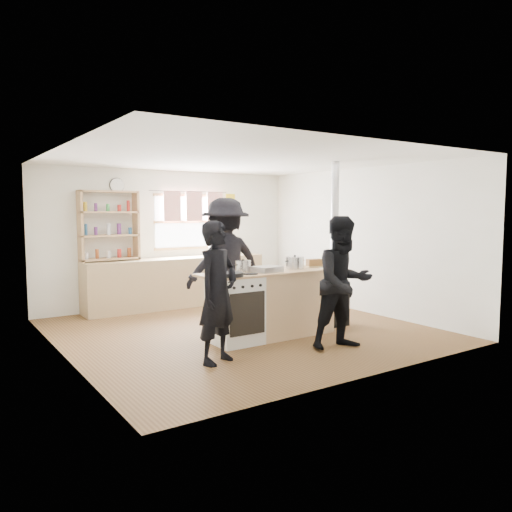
# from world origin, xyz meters

# --- Properties ---
(ground) EXTENTS (5.00, 5.00, 0.01)m
(ground) POSITION_xyz_m (0.00, 0.00, -0.01)
(ground) COLOR brown
(ground) RESTS_ON ground
(back_counter) EXTENTS (3.40, 0.55, 0.90)m
(back_counter) POSITION_xyz_m (0.00, 2.22, 0.45)
(back_counter) COLOR tan
(back_counter) RESTS_ON ground
(shelving_unit) EXTENTS (1.00, 0.28, 1.20)m
(shelving_unit) POSITION_xyz_m (-1.20, 2.34, 1.51)
(shelving_unit) COLOR tan
(shelving_unit) RESTS_ON back_counter
(thermos) EXTENTS (0.10, 0.10, 0.31)m
(thermos) POSITION_xyz_m (0.71, 2.22, 1.05)
(thermos) COLOR silver
(thermos) RESTS_ON back_counter
(cooking_island) EXTENTS (1.97, 0.64, 0.93)m
(cooking_island) POSITION_xyz_m (0.14, -0.55, 0.47)
(cooking_island) COLOR white
(cooking_island) RESTS_ON ground
(skillet_greens) EXTENTS (0.43, 0.43, 0.05)m
(skillet_greens) POSITION_xyz_m (-0.63, -0.74, 0.96)
(skillet_greens) COLOR black
(skillet_greens) RESTS_ON cooking_island
(roast_tray) EXTENTS (0.40, 0.34, 0.08)m
(roast_tray) POSITION_xyz_m (0.03, -0.62, 0.97)
(roast_tray) COLOR silver
(roast_tray) RESTS_ON cooking_island
(stockpot_stove) EXTENTS (0.22, 0.22, 0.18)m
(stockpot_stove) POSITION_xyz_m (-0.24, -0.42, 1.01)
(stockpot_stove) COLOR #B7B7BA
(stockpot_stove) RESTS_ON cooking_island
(stockpot_counter) EXTENTS (0.27, 0.27, 0.20)m
(stockpot_counter) POSITION_xyz_m (0.56, -0.55, 1.02)
(stockpot_counter) COLOR silver
(stockpot_counter) RESTS_ON cooking_island
(bread_board) EXTENTS (0.32, 0.26, 0.12)m
(bread_board) POSITION_xyz_m (0.93, -0.53, 0.98)
(bread_board) COLOR tan
(bread_board) RESTS_ON cooking_island
(flue_heater) EXTENTS (0.35, 0.35, 2.50)m
(flue_heater) POSITION_xyz_m (1.36, -0.50, 0.64)
(flue_heater) COLOR black
(flue_heater) RESTS_ON ground
(person_near_left) EXTENTS (0.71, 0.60, 1.65)m
(person_near_left) POSITION_xyz_m (-1.06, -1.17, 0.83)
(person_near_left) COLOR black
(person_near_left) RESTS_ON ground
(person_near_right) EXTENTS (0.91, 0.76, 1.70)m
(person_near_right) POSITION_xyz_m (0.57, -1.54, 0.85)
(person_near_right) COLOR black
(person_near_right) RESTS_ON ground
(person_far) EXTENTS (1.27, 0.73, 1.95)m
(person_far) POSITION_xyz_m (-0.04, 0.40, 0.98)
(person_far) COLOR black
(person_far) RESTS_ON ground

